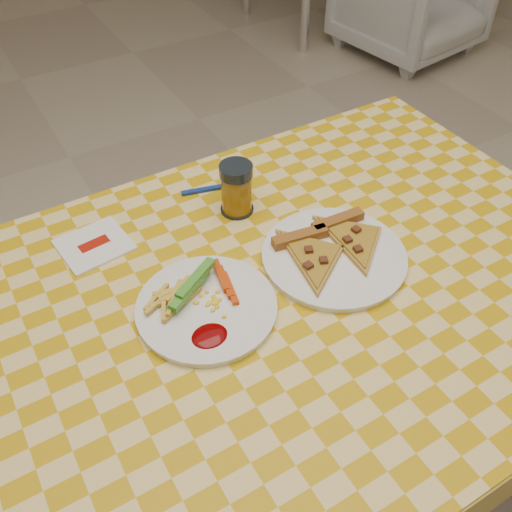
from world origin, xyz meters
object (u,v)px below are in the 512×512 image
object	(u,v)px
table	(279,319)
drink_glass	(237,189)
plate_left	(207,309)
plate_right	(334,257)

from	to	relation	value
table	drink_glass	size ratio (longest dim) A/B	11.64
plate_left	plate_right	distance (m)	0.26
table	drink_glass	distance (m)	0.27
plate_left	drink_glass	xyz separation A→B (m)	(0.18, 0.21, 0.05)
drink_glass	table	bearing A→B (deg)	-100.86
plate_left	plate_right	world-z (taller)	same
plate_left	table	bearing A→B (deg)	-11.68
plate_left	drink_glass	size ratio (longest dim) A/B	2.16
table	plate_left	world-z (taller)	plate_left
table	plate_right	world-z (taller)	plate_right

